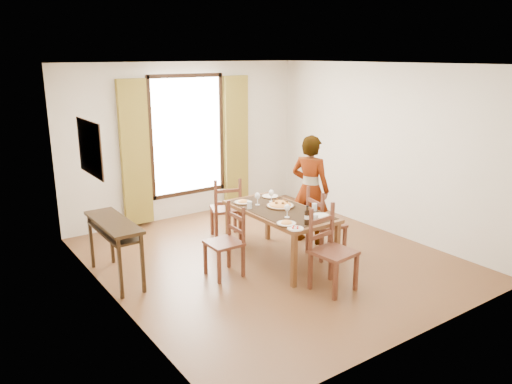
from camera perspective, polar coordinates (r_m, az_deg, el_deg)
ground at (r=7.20m, az=1.65°, el=-7.61°), size 5.00×5.00×0.00m
room_shell at (r=6.84m, az=1.07°, el=4.70°), size 4.60×5.10×2.74m
console_table at (r=6.57m, az=-15.96°, el=-4.13°), size 0.38×1.20×0.80m
dining_table at (r=6.91m, az=2.72°, el=-2.55°), size 0.85×1.66×0.76m
chair_west at (r=6.55m, az=-3.43°, el=-5.86°), size 0.43×0.43×0.95m
chair_north at (r=7.82m, az=-3.43°, el=-2.08°), size 0.57×0.57×1.00m
chair_south at (r=6.21m, az=8.62°, el=-6.82°), size 0.51×0.51×1.04m
chair_east at (r=7.19m, az=7.80°, el=-3.76°), size 0.52×0.52×1.01m
man at (r=7.62m, az=6.21°, el=0.28°), size 0.91×0.86×1.67m
plate_sw at (r=6.28m, az=3.49°, el=-3.49°), size 0.27×0.27×0.05m
plate_se at (r=6.62m, az=7.39°, el=-2.60°), size 0.27×0.27×0.05m
plate_nw at (r=7.16m, az=-1.51°, el=-1.06°), size 0.27×0.27×0.05m
plate_ne at (r=7.46m, az=1.64°, el=-0.37°), size 0.27×0.27×0.05m
pasta_platter at (r=6.99m, az=2.78°, el=-1.30°), size 0.40×0.40×0.10m
caprese_plate at (r=6.13m, az=4.54°, el=-4.08°), size 0.20×0.20×0.04m
wine_glass_a at (r=6.53m, az=3.59°, el=-2.15°), size 0.08×0.08×0.18m
wine_glass_b at (r=7.20m, az=1.77°, el=-0.43°), size 0.08×0.08×0.18m
wine_glass_c at (r=7.05m, az=0.17°, el=-0.78°), size 0.08×0.08×0.18m
tumbler_a at (r=6.86m, az=6.70°, el=-1.72°), size 0.07×0.07×0.10m
tumbler_b at (r=6.90m, az=-0.74°, el=-1.49°), size 0.07×0.07×0.10m
tumbler_c at (r=6.40m, az=6.79°, el=-3.00°), size 0.07×0.07×0.10m
wine_bottle at (r=6.27m, az=5.87°, el=-2.64°), size 0.07×0.07×0.25m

